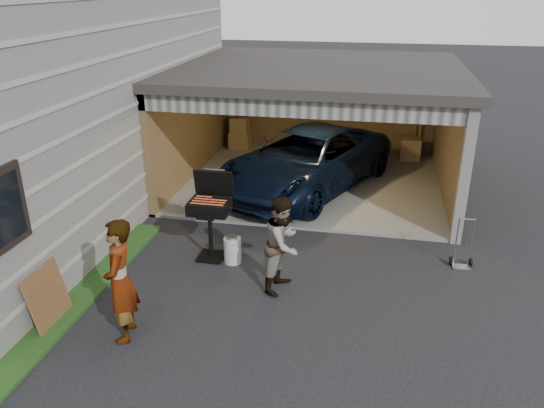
{
  "coord_description": "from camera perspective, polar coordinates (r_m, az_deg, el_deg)",
  "views": [
    {
      "loc": [
        2.22,
        -6.28,
        4.75
      ],
      "look_at": [
        0.53,
        2.07,
        1.15
      ],
      "focal_mm": 35.0,
      "sensor_mm": 36.0,
      "label": 1
    }
  ],
  "objects": [
    {
      "name": "propane_tank",
      "position": [
        9.66,
        -4.27,
        -4.99
      ],
      "size": [
        0.37,
        0.37,
        0.48
      ],
      "primitive_type": "cylinder",
      "rotation": [
        0.0,
        0.0,
        -0.19
      ],
      "color": "silver",
      "rests_on": "ground"
    },
    {
      "name": "groundcover_strip",
      "position": [
        8.38,
        -24.19,
        -13.74
      ],
      "size": [
        0.5,
        8.0,
        0.06
      ],
      "primitive_type": "cube",
      "color": "#193814",
      "rests_on": "ground"
    },
    {
      "name": "bbq_grill",
      "position": [
        9.57,
        -6.68,
        -0.59
      ],
      "size": [
        0.72,
        0.64,
        1.61
      ],
      "color": "black",
      "rests_on": "ground"
    },
    {
      "name": "man",
      "position": [
        8.61,
        1.21,
        -4.31
      ],
      "size": [
        0.79,
        0.92,
        1.62
      ],
      "primitive_type": "imported",
      "rotation": [
        0.0,
        0.0,
        1.32
      ],
      "color": "#4D331E",
      "rests_on": "ground"
    },
    {
      "name": "minivan",
      "position": [
        12.77,
        3.67,
        4.47
      ],
      "size": [
        4.27,
        5.7,
        1.44
      ],
      "primitive_type": "imported",
      "rotation": [
        0.0,
        0.0,
        -0.41
      ],
      "color": "black",
      "rests_on": "ground"
    },
    {
      "name": "hand_truck",
      "position": [
        10.11,
        19.75,
        -5.45
      ],
      "size": [
        0.39,
        0.3,
        0.94
      ],
      "rotation": [
        0.0,
        0.0,
        0.05
      ],
      "color": "gray",
      "rests_on": "ground"
    },
    {
      "name": "woman",
      "position": [
        7.69,
        -16.01,
        -7.97
      ],
      "size": [
        0.59,
        0.76,
        1.84
      ],
      "primitive_type": "imported",
      "rotation": [
        0.0,
        0.0,
        -1.32
      ],
      "color": "#C7EAFA",
      "rests_on": "ground"
    },
    {
      "name": "plywood_panel",
      "position": [
        8.58,
        -22.97,
        -9.22
      ],
      "size": [
        0.23,
        0.81,
        0.89
      ],
      "primitive_type": "cube",
      "rotation": [
        0.0,
        -0.21,
        0.0
      ],
      "color": "brown",
      "rests_on": "ground"
    },
    {
      "name": "garage",
      "position": [
        13.46,
        5.05,
        10.47
      ],
      "size": [
        6.8,
        6.3,
        2.9
      ],
      "color": "#605E59",
      "rests_on": "ground"
    },
    {
      "name": "ground",
      "position": [
        8.18,
        -6.7,
        -12.77
      ],
      "size": [
        80.0,
        80.0,
        0.0
      ],
      "primitive_type": "plane",
      "color": "black",
      "rests_on": "ground"
    }
  ]
}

